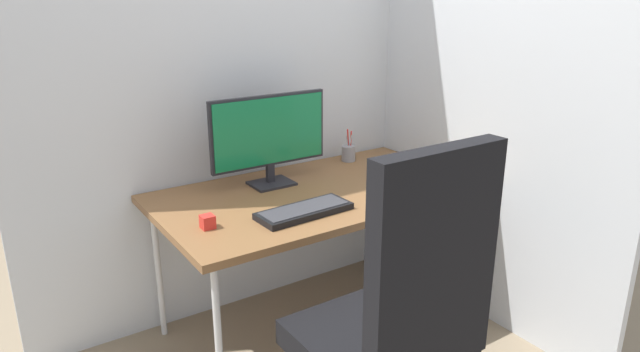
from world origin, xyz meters
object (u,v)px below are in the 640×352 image
office_chair (399,315)px  desk_clamp_accessory (208,222)px  keyboard (304,211)px  monitor (269,135)px  pen_holder (349,153)px  mouse (381,195)px  notebook (423,178)px

office_chair → desk_clamp_accessory: bearing=115.6°
keyboard → desk_clamp_accessory: size_ratio=7.76×
monitor → pen_holder: (0.53, 0.10, -0.20)m
pen_holder → office_chair: bearing=-119.1°
pen_holder → desk_clamp_accessory: pen_holder is taller
keyboard → desk_clamp_accessory: (-0.39, 0.09, 0.01)m
keyboard → mouse: mouse is taller
keyboard → mouse: size_ratio=4.03×
mouse → pen_holder: pen_holder is taller
office_chair → pen_holder: bearing=60.9°
monitor → desk_clamp_accessory: bearing=-144.8°
notebook → desk_clamp_accessory: (-1.09, 0.04, 0.02)m
mouse → notebook: mouse is taller
mouse → desk_clamp_accessory: size_ratio=1.93×
notebook → office_chair: bearing=-142.8°
monitor → keyboard: size_ratio=1.42×
mouse → desk_clamp_accessory: (-0.76, 0.12, 0.01)m
monitor → mouse: (0.31, -0.44, -0.22)m
office_chair → keyboard: 0.66m
office_chair → keyboard: (0.04, 0.64, 0.14)m
pen_holder → mouse: bearing=-112.4°
desk_clamp_accessory → pen_holder: bearing=23.2°
office_chair → desk_clamp_accessory: 0.82m
desk_clamp_accessory → notebook: bearing=-2.1°
notebook → desk_clamp_accessory: size_ratio=3.71×
monitor → keyboard: 0.47m
mouse → notebook: (0.33, 0.08, -0.01)m
monitor → notebook: size_ratio=2.98×
keyboard → monitor: bearing=80.6°
monitor → notebook: (0.64, -0.36, -0.23)m
office_chair → monitor: (0.11, 1.05, 0.37)m
mouse → pen_holder: bearing=59.7°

